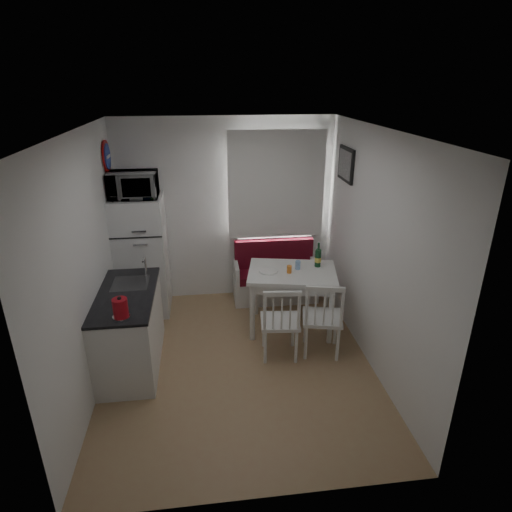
{
  "coord_description": "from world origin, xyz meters",
  "views": [
    {
      "loc": [
        -0.31,
        -4.09,
        3.05
      ],
      "look_at": [
        0.27,
        0.5,
        1.12
      ],
      "focal_mm": 30.0,
      "sensor_mm": 36.0,
      "label": 1
    }
  ],
  "objects_px": {
    "microwave": "(133,185)",
    "fridge": "(142,256)",
    "bench": "(275,280)",
    "kettle": "(120,308)",
    "wine_bottle": "(318,255)",
    "dining_table": "(292,278)",
    "kitchen_counter": "(130,329)",
    "chair_left": "(282,316)",
    "chair_right": "(325,312)"
  },
  "relations": [
    {
      "from": "microwave",
      "to": "fridge",
      "type": "bearing_deg",
      "value": 90.0
    },
    {
      "from": "bench",
      "to": "kettle",
      "type": "relative_size",
      "value": 5.25
    },
    {
      "from": "wine_bottle",
      "to": "microwave",
      "type": "bearing_deg",
      "value": 165.84
    },
    {
      "from": "dining_table",
      "to": "wine_bottle",
      "type": "xyz_separation_m",
      "value": [
        0.35,
        0.1,
        0.25
      ]
    },
    {
      "from": "dining_table",
      "to": "wine_bottle",
      "type": "bearing_deg",
      "value": 27.26
    },
    {
      "from": "kitchen_counter",
      "to": "wine_bottle",
      "type": "height_order",
      "value": "kitchen_counter"
    },
    {
      "from": "bench",
      "to": "wine_bottle",
      "type": "height_order",
      "value": "wine_bottle"
    },
    {
      "from": "kitchen_counter",
      "to": "dining_table",
      "type": "bearing_deg",
      "value": 14.94
    },
    {
      "from": "kitchen_counter",
      "to": "chair_left",
      "type": "height_order",
      "value": "kitchen_counter"
    },
    {
      "from": "fridge",
      "to": "kettle",
      "type": "xyz_separation_m",
      "value": [
        0.03,
        -1.78,
        0.19
      ]
    },
    {
      "from": "dining_table",
      "to": "chair_left",
      "type": "bearing_deg",
      "value": -99.26
    },
    {
      "from": "dining_table",
      "to": "fridge",
      "type": "height_order",
      "value": "fridge"
    },
    {
      "from": "fridge",
      "to": "wine_bottle",
      "type": "height_order",
      "value": "fridge"
    },
    {
      "from": "kitchen_counter",
      "to": "fridge",
      "type": "height_order",
      "value": "fridge"
    },
    {
      "from": "chair_right",
      "to": "fridge",
      "type": "height_order",
      "value": "fridge"
    },
    {
      "from": "dining_table",
      "to": "microwave",
      "type": "bearing_deg",
      "value": 172.02
    },
    {
      "from": "bench",
      "to": "chair_left",
      "type": "xyz_separation_m",
      "value": [
        -0.18,
        -1.5,
        0.29
      ]
    },
    {
      "from": "wine_bottle",
      "to": "dining_table",
      "type": "bearing_deg",
      "value": -164.05
    },
    {
      "from": "fridge",
      "to": "kitchen_counter",
      "type": "bearing_deg",
      "value": -90.9
    },
    {
      "from": "chair_left",
      "to": "bench",
      "type": "bearing_deg",
      "value": 88.68
    },
    {
      "from": "chair_left",
      "to": "kettle",
      "type": "xyz_separation_m",
      "value": [
        -1.65,
        -0.39,
        0.44
      ]
    },
    {
      "from": "microwave",
      "to": "kettle",
      "type": "bearing_deg",
      "value": -89.01
    },
    {
      "from": "dining_table",
      "to": "chair_right",
      "type": "relative_size",
      "value": 2.29
    },
    {
      "from": "kettle",
      "to": "kitchen_counter",
      "type": "bearing_deg",
      "value": 95.28
    },
    {
      "from": "bench",
      "to": "chair_right",
      "type": "relative_size",
      "value": 2.29
    },
    {
      "from": "microwave",
      "to": "kettle",
      "type": "xyz_separation_m",
      "value": [
        0.03,
        -1.73,
        -0.79
      ]
    },
    {
      "from": "chair_right",
      "to": "microwave",
      "type": "distance_m",
      "value": 2.83
    },
    {
      "from": "dining_table",
      "to": "chair_right",
      "type": "bearing_deg",
      "value": -58.19
    },
    {
      "from": "kitchen_counter",
      "to": "chair_right",
      "type": "bearing_deg",
      "value": -3.89
    },
    {
      "from": "bench",
      "to": "microwave",
      "type": "relative_size",
      "value": 2.03
    },
    {
      "from": "chair_right",
      "to": "fridge",
      "type": "relative_size",
      "value": 0.32
    },
    {
      "from": "chair_left",
      "to": "chair_right",
      "type": "bearing_deg",
      "value": 5.18
    },
    {
      "from": "microwave",
      "to": "chair_left",
      "type": "bearing_deg",
      "value": -38.63
    },
    {
      "from": "kitchen_counter",
      "to": "dining_table",
      "type": "xyz_separation_m",
      "value": [
        1.95,
        0.52,
        0.27
      ]
    },
    {
      "from": "kettle",
      "to": "wine_bottle",
      "type": "xyz_separation_m",
      "value": [
        2.25,
        1.16,
        -0.04
      ]
    },
    {
      "from": "bench",
      "to": "wine_bottle",
      "type": "bearing_deg",
      "value": -60.16
    },
    {
      "from": "chair_right",
      "to": "microwave",
      "type": "xyz_separation_m",
      "value": [
        -2.18,
        1.34,
        1.21
      ]
    },
    {
      "from": "kitchen_counter",
      "to": "fridge",
      "type": "bearing_deg",
      "value": 89.1
    },
    {
      "from": "chair_right",
      "to": "fridge",
      "type": "xyz_separation_m",
      "value": [
        -2.18,
        1.39,
        0.23
      ]
    },
    {
      "from": "bench",
      "to": "dining_table",
      "type": "xyz_separation_m",
      "value": [
        0.07,
        -0.83,
        0.44
      ]
    },
    {
      "from": "kitchen_counter",
      "to": "bench",
      "type": "xyz_separation_m",
      "value": [
        1.88,
        1.35,
        -0.17
      ]
    },
    {
      "from": "chair_right",
      "to": "dining_table",
      "type": "bearing_deg",
      "value": 122.8
    },
    {
      "from": "chair_left",
      "to": "kettle",
      "type": "bearing_deg",
      "value": -161.2
    },
    {
      "from": "chair_right",
      "to": "bench",
      "type": "bearing_deg",
      "value": 114.35
    },
    {
      "from": "fridge",
      "to": "wine_bottle",
      "type": "relative_size",
      "value": 5.1
    },
    {
      "from": "kitchen_counter",
      "to": "dining_table",
      "type": "relative_size",
      "value": 1.08
    },
    {
      "from": "microwave",
      "to": "chair_right",
      "type": "bearing_deg",
      "value": -31.68
    },
    {
      "from": "fridge",
      "to": "kettle",
      "type": "relative_size",
      "value": 7.09
    },
    {
      "from": "chair_left",
      "to": "microwave",
      "type": "relative_size",
      "value": 0.84
    },
    {
      "from": "dining_table",
      "to": "kettle",
      "type": "xyz_separation_m",
      "value": [
        -1.9,
        -1.06,
        0.29
      ]
    }
  ]
}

